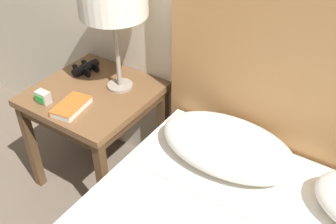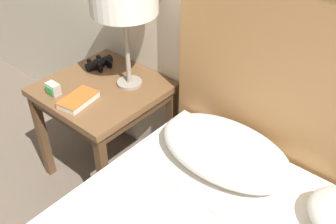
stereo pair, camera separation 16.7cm
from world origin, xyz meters
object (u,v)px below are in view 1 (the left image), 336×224
binoculars_pair (86,68)px  alarm_clock (43,97)px  nightstand (94,104)px  book_on_nightstand (71,106)px  table_lamp (113,2)px

binoculars_pair → alarm_clock: 0.33m
nightstand → book_on_nightstand: 0.20m
alarm_clock → book_on_nightstand: bearing=12.6°
book_on_nightstand → binoculars_pair: binoculars_pair is taller
table_lamp → alarm_clock: (-0.22, -0.31, -0.42)m
binoculars_pair → alarm_clock: bearing=-84.5°
table_lamp → binoculars_pair: (-0.25, 0.02, -0.43)m
table_lamp → nightstand: bearing=-130.3°
book_on_nightstand → alarm_clock: alarm_clock is taller
table_lamp → alarm_clock: size_ratio=7.63×
nightstand → book_on_nightstand: (0.02, -0.17, 0.09)m
binoculars_pair → table_lamp: bearing=-3.8°
book_on_nightstand → binoculars_pair: size_ratio=1.28×
book_on_nightstand → alarm_clock: bearing=-167.4°
book_on_nightstand → nightstand: bearing=97.1°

